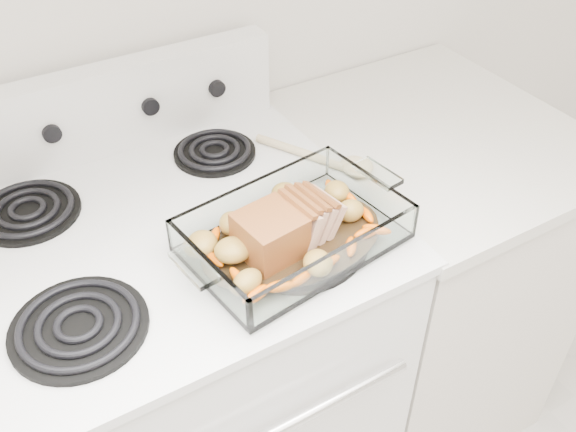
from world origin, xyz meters
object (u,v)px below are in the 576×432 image
electric_range (184,380)px  baking_dish (294,236)px  pork_roast (281,229)px  counter_right (414,278)px

electric_range → baking_dish: 0.54m
electric_range → pork_roast: (0.16, -0.17, 0.51)m
electric_range → baking_dish: (0.18, -0.17, 0.48)m
pork_roast → electric_range: bearing=121.9°
electric_range → pork_roast: electric_range is taller
counter_right → pork_roast: pork_roast is taller
counter_right → pork_roast: (-0.51, -0.17, 0.52)m
counter_right → baking_dish: (-0.48, -0.17, 0.50)m
counter_right → pork_roast: 0.75m
baking_dish → electric_range: bearing=129.6°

